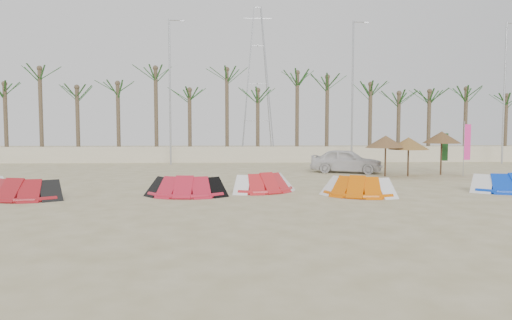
{
  "coord_description": "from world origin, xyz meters",
  "views": [
    {
      "loc": [
        -0.83,
        -15.11,
        2.75
      ],
      "look_at": [
        0.0,
        6.0,
        1.3
      ],
      "focal_mm": 32.0,
      "sensor_mm": 36.0,
      "label": 1
    }
  ],
  "objects_px": {
    "kite_red_left": "(23,188)",
    "kite_red_right": "(265,182)",
    "parasol_mid": "(409,143)",
    "kite_orange": "(356,185)",
    "kite_red_mid": "(187,185)",
    "parasol_left": "(386,142)",
    "parasol_right": "(442,137)",
    "car": "(346,161)",
    "kite_blue": "(508,182)"
  },
  "relations": [
    {
      "from": "kite_red_left",
      "to": "parasol_right",
      "type": "bearing_deg",
      "value": 22.15
    },
    {
      "from": "kite_orange",
      "to": "parasol_right",
      "type": "xyz_separation_m",
      "value": [
        7.18,
        8.03,
        1.82
      ]
    },
    {
      "from": "kite_red_mid",
      "to": "kite_orange",
      "type": "distance_m",
      "value": 6.99
    },
    {
      "from": "kite_blue",
      "to": "parasol_right",
      "type": "xyz_separation_m",
      "value": [
        0.1,
        6.96,
        1.82
      ]
    },
    {
      "from": "kite_red_mid",
      "to": "car",
      "type": "distance_m",
      "value": 12.98
    },
    {
      "from": "kite_red_left",
      "to": "kite_orange",
      "type": "xyz_separation_m",
      "value": [
        13.33,
        0.32,
        -0.0
      ]
    },
    {
      "from": "kite_red_mid",
      "to": "kite_orange",
      "type": "height_order",
      "value": "same"
    },
    {
      "from": "parasol_left",
      "to": "parasol_mid",
      "type": "xyz_separation_m",
      "value": [
        1.31,
        -0.08,
        -0.1
      ]
    },
    {
      "from": "kite_red_left",
      "to": "parasol_mid",
      "type": "bearing_deg",
      "value": 22.88
    },
    {
      "from": "parasol_left",
      "to": "parasol_mid",
      "type": "distance_m",
      "value": 1.32
    },
    {
      "from": "kite_red_right",
      "to": "parasol_right",
      "type": "bearing_deg",
      "value": 31.5
    },
    {
      "from": "kite_red_mid",
      "to": "kite_red_right",
      "type": "distance_m",
      "value": 3.46
    },
    {
      "from": "kite_orange",
      "to": "parasol_mid",
      "type": "distance_m",
      "value": 9.04
    },
    {
      "from": "parasol_mid",
      "to": "kite_orange",
      "type": "bearing_deg",
      "value": -123.86
    },
    {
      "from": "kite_red_right",
      "to": "parasol_right",
      "type": "xyz_separation_m",
      "value": [
        10.87,
        6.66,
        1.82
      ]
    },
    {
      "from": "parasol_right",
      "to": "car",
      "type": "distance_m",
      "value": 5.73
    },
    {
      "from": "kite_blue",
      "to": "parasol_right",
      "type": "height_order",
      "value": "parasol_right"
    },
    {
      "from": "kite_orange",
      "to": "parasol_mid",
      "type": "relative_size",
      "value": 1.48
    },
    {
      "from": "kite_red_left",
      "to": "parasol_left",
      "type": "distance_m",
      "value": 18.76
    },
    {
      "from": "kite_blue",
      "to": "parasol_left",
      "type": "height_order",
      "value": "parasol_left"
    },
    {
      "from": "kite_red_mid",
      "to": "car",
      "type": "xyz_separation_m",
      "value": [
        8.91,
        9.44,
        0.33
      ]
    },
    {
      "from": "parasol_mid",
      "to": "car",
      "type": "relative_size",
      "value": 0.52
    },
    {
      "from": "parasol_left",
      "to": "kite_red_mid",
      "type": "bearing_deg",
      "value": -145.97
    },
    {
      "from": "parasol_right",
      "to": "kite_orange",
      "type": "bearing_deg",
      "value": -131.81
    },
    {
      "from": "kite_orange",
      "to": "parasol_left",
      "type": "distance_m",
      "value": 8.48
    },
    {
      "from": "parasol_left",
      "to": "car",
      "type": "relative_size",
      "value": 0.54
    },
    {
      "from": "kite_orange",
      "to": "kite_blue",
      "type": "height_order",
      "value": "same"
    },
    {
      "from": "kite_red_right",
      "to": "parasol_mid",
      "type": "xyz_separation_m",
      "value": [
        8.65,
        6.03,
        1.49
      ]
    },
    {
      "from": "parasol_left",
      "to": "parasol_right",
      "type": "height_order",
      "value": "parasol_right"
    },
    {
      "from": "kite_red_left",
      "to": "kite_red_right",
      "type": "distance_m",
      "value": 9.79
    },
    {
      "from": "kite_red_right",
      "to": "parasol_mid",
      "type": "height_order",
      "value": "parasol_mid"
    },
    {
      "from": "kite_red_right",
      "to": "kite_red_mid",
      "type": "bearing_deg",
      "value": -161.99
    },
    {
      "from": "kite_red_right",
      "to": "parasol_right",
      "type": "relative_size",
      "value": 1.29
    },
    {
      "from": "kite_red_left",
      "to": "car",
      "type": "height_order",
      "value": "car"
    },
    {
      "from": "kite_red_left",
      "to": "kite_red_right",
      "type": "bearing_deg",
      "value": 9.93
    },
    {
      "from": "kite_red_mid",
      "to": "kite_red_right",
      "type": "xyz_separation_m",
      "value": [
        3.29,
        1.07,
        -0.0
      ]
    },
    {
      "from": "kite_red_mid",
      "to": "parasol_mid",
      "type": "distance_m",
      "value": 13.98
    },
    {
      "from": "kite_red_mid",
      "to": "parasol_left",
      "type": "bearing_deg",
      "value": 34.03
    },
    {
      "from": "kite_red_left",
      "to": "parasol_mid",
      "type": "relative_size",
      "value": 1.57
    },
    {
      "from": "parasol_mid",
      "to": "car",
      "type": "distance_m",
      "value": 4.01
    },
    {
      "from": "kite_orange",
      "to": "kite_blue",
      "type": "xyz_separation_m",
      "value": [
        7.08,
        1.07,
        0.0
      ]
    },
    {
      "from": "kite_blue",
      "to": "kite_red_mid",
      "type": "bearing_deg",
      "value": -176.87
    },
    {
      "from": "kite_red_right",
      "to": "kite_blue",
      "type": "bearing_deg",
      "value": -1.61
    },
    {
      "from": "kite_red_left",
      "to": "kite_red_right",
      "type": "relative_size",
      "value": 1.07
    },
    {
      "from": "kite_orange",
      "to": "parasol_mid",
      "type": "bearing_deg",
      "value": 56.14
    },
    {
      "from": "kite_red_right",
      "to": "car",
      "type": "bearing_deg",
      "value": 56.15
    },
    {
      "from": "parasol_left",
      "to": "kite_red_left",
      "type": "bearing_deg",
      "value": -155.33
    },
    {
      "from": "kite_orange",
      "to": "parasol_right",
      "type": "relative_size",
      "value": 1.31
    },
    {
      "from": "kite_red_right",
      "to": "parasol_mid",
      "type": "bearing_deg",
      "value": 34.88
    },
    {
      "from": "kite_orange",
      "to": "parasol_left",
      "type": "xyz_separation_m",
      "value": [
        3.66,
        7.48,
        1.59
      ]
    }
  ]
}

